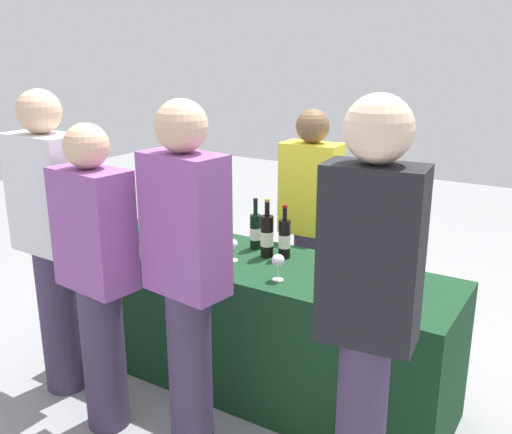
{
  "coord_description": "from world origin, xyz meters",
  "views": [
    {
      "loc": [
        1.56,
        -2.51,
        1.9
      ],
      "look_at": [
        0.0,
        0.0,
        1.02
      ],
      "focal_mm": 40.26,
      "sensor_mm": 36.0,
      "label": 1
    }
  ],
  "objects": [
    {
      "name": "wine_glass_4",
      "position": [
        0.73,
        -0.13,
        0.87
      ],
      "size": [
        0.07,
        0.07,
        0.14
      ],
      "color": "silver",
      "rests_on": "tasting_table"
    },
    {
      "name": "wine_glass_0",
      "position": [
        -0.11,
        -0.07,
        0.86
      ],
      "size": [
        0.06,
        0.06,
        0.13
      ],
      "color": "silver",
      "rests_on": "tasting_table"
    },
    {
      "name": "wine_glass_2",
      "position": [
        0.53,
        -0.08,
        0.87
      ],
      "size": [
        0.07,
        0.07,
        0.14
      ],
      "color": "silver",
      "rests_on": "tasting_table"
    },
    {
      "name": "guest_0",
      "position": [
        -0.93,
        -0.59,
        0.92
      ],
      "size": [
        0.43,
        0.24,
        1.7
      ],
      "rotation": [
        0.0,
        0.0,
        -0.03
      ],
      "color": "#3F3351",
      "rests_on": "ground_plane"
    },
    {
      "name": "tasting_table",
      "position": [
        0.0,
        0.0,
        0.39
      ],
      "size": [
        2.21,
        0.66,
        0.77
      ],
      "primitive_type": "cube",
      "color": "#14381E",
      "rests_on": "ground_plane"
    },
    {
      "name": "guest_3",
      "position": [
        0.91,
        -0.7,
        0.99
      ],
      "size": [
        0.37,
        0.24,
        1.76
      ],
      "rotation": [
        0.0,
        0.0,
        0.11
      ],
      "color": "#3F3351",
      "rests_on": "ground_plane"
    },
    {
      "name": "guest_1",
      "position": [
        -0.46,
        -0.72,
        0.85
      ],
      "size": [
        0.41,
        0.26,
        1.57
      ],
      "rotation": [
        0.0,
        0.0,
        -0.11
      ],
      "color": "#3F3351",
      "rests_on": "ground_plane"
    },
    {
      "name": "wine_glass_1",
      "position": [
        0.24,
        -0.18,
        0.87
      ],
      "size": [
        0.06,
        0.06,
        0.14
      ],
      "color": "silver",
      "rests_on": "tasting_table"
    },
    {
      "name": "ice_bucket",
      "position": [
        -0.74,
        0.03,
        0.85
      ],
      "size": [
        0.2,
        0.2,
        0.16
      ],
      "primitive_type": "cylinder",
      "color": "silver",
      "rests_on": "tasting_table"
    },
    {
      "name": "ground_plane",
      "position": [
        0.0,
        0.0,
        0.0
      ],
      "size": [
        12.0,
        12.0,
        0.0
      ],
      "primitive_type": "plane",
      "color": "gray"
    },
    {
      "name": "wine_glass_3",
      "position": [
        0.63,
        -0.14,
        0.88
      ],
      "size": [
        0.07,
        0.07,
        0.14
      ],
      "color": "silver",
      "rests_on": "tasting_table"
    },
    {
      "name": "guest_2",
      "position": [
        0.03,
        -0.65,
        0.94
      ],
      "size": [
        0.4,
        0.25,
        1.7
      ],
      "rotation": [
        0.0,
        0.0,
        -0.13
      ],
      "color": "#3F3351",
      "rests_on": "ground_plane"
    },
    {
      "name": "wine_bottle_1",
      "position": [
        -0.54,
        0.12,
        0.89
      ],
      "size": [
        0.07,
        0.07,
        0.33
      ],
      "color": "black",
      "rests_on": "tasting_table"
    },
    {
      "name": "wine_bottle_2",
      "position": [
        -0.34,
        0.1,
        0.89
      ],
      "size": [
        0.08,
        0.08,
        0.32
      ],
      "color": "black",
      "rests_on": "tasting_table"
    },
    {
      "name": "wine_bottle_6",
      "position": [
        0.41,
        0.13,
        0.89
      ],
      "size": [
        0.07,
        0.07,
        0.32
      ],
      "color": "black",
      "rests_on": "tasting_table"
    },
    {
      "name": "wine_bottle_3",
      "position": [
        -0.11,
        0.17,
        0.88
      ],
      "size": [
        0.07,
        0.07,
        0.3
      ],
      "color": "black",
      "rests_on": "tasting_table"
    },
    {
      "name": "wine_bottle_5",
      "position": [
        0.11,
        0.12,
        0.88
      ],
      "size": [
        0.07,
        0.07,
        0.3
      ],
      "color": "black",
      "rests_on": "tasting_table"
    },
    {
      "name": "wine_bottle_0",
      "position": [
        -0.89,
        0.14,
        0.88
      ],
      "size": [
        0.07,
        0.07,
        0.29
      ],
      "color": "black",
      "rests_on": "tasting_table"
    },
    {
      "name": "wine_bottle_7",
      "position": [
        0.83,
        0.07,
        0.88
      ],
      "size": [
        0.07,
        0.07,
        0.3
      ],
      "color": "black",
      "rests_on": "tasting_table"
    },
    {
      "name": "server_pouring",
      "position": [
        0.01,
        0.63,
        0.84
      ],
      "size": [
        0.37,
        0.21,
        1.54
      ],
      "rotation": [
        0.0,
        0.0,
        3.17
      ],
      "color": "#3F3351",
      "rests_on": "ground_plane"
    },
    {
      "name": "wine_bottle_4",
      "position": [
        0.02,
        0.09,
        0.89
      ],
      "size": [
        0.07,
        0.07,
        0.33
      ],
      "color": "black",
      "rests_on": "tasting_table"
    }
  ]
}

